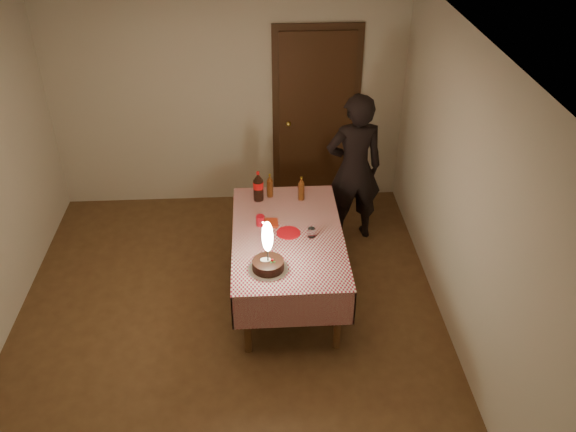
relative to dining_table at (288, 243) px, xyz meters
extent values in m
cube|color=brown|center=(-0.57, -0.37, -0.62)|extent=(4.00, 4.50, 0.01)
cube|color=beige|center=(-0.57, 1.88, 0.68)|extent=(4.00, 0.04, 2.60)
cube|color=beige|center=(1.43, -0.37, 0.68)|extent=(0.04, 4.50, 2.60)
cube|color=silver|center=(-0.57, -0.37, 1.98)|extent=(4.00, 4.50, 0.04)
cube|color=#472814|center=(0.43, 1.85, 0.40)|extent=(0.85, 0.05, 2.05)
sphere|color=#B28C33|center=(0.11, 1.80, 0.38)|extent=(0.06, 0.06, 0.06)
cube|color=brown|center=(0.00, 0.00, 0.07)|extent=(0.90, 1.60, 0.04)
cylinder|color=brown|center=(-0.39, -0.74, -0.29)|extent=(0.07, 0.07, 0.67)
cylinder|color=brown|center=(0.39, -0.74, -0.29)|extent=(0.07, 0.07, 0.67)
cylinder|color=brown|center=(-0.39, 0.74, -0.29)|extent=(0.07, 0.07, 0.67)
cylinder|color=brown|center=(0.39, 0.74, -0.29)|extent=(0.07, 0.07, 0.67)
cube|color=beige|center=(0.00, 0.00, 0.09)|extent=(1.02, 1.72, 0.01)
cube|color=beige|center=(0.00, -0.85, -0.08)|extent=(1.02, 0.01, 0.34)
cube|color=beige|center=(0.00, 0.85, -0.08)|extent=(1.02, 0.01, 0.34)
cube|color=beige|center=(-0.50, 0.00, -0.08)|extent=(0.01, 1.72, 0.34)
cube|color=beige|center=(0.50, 0.00, -0.08)|extent=(0.01, 1.72, 0.34)
cylinder|color=white|center=(-0.20, -0.51, 0.10)|extent=(0.34, 0.34, 0.01)
cylinder|color=black|center=(-0.20, -0.51, 0.14)|extent=(0.27, 0.27, 0.08)
cylinder|color=white|center=(-0.22, -0.50, 0.19)|extent=(0.07, 0.07, 0.00)
sphere|color=red|center=(-0.16, -0.52, 0.20)|extent=(0.02, 0.02, 0.02)
cube|color=#19721E|center=(-0.15, -0.53, 0.19)|extent=(0.02, 0.01, 0.00)
cube|color=#19721E|center=(-0.17, -0.54, 0.19)|extent=(0.01, 0.02, 0.00)
cylinder|color=#262628|center=(-0.20, -0.51, 0.25)|extent=(0.01, 0.01, 0.12)
ellipsoid|color=#FFF2BF|center=(-0.20, -0.51, 0.44)|extent=(0.09, 0.09, 0.29)
sphere|color=white|center=(-0.20, -0.51, 0.33)|extent=(0.04, 0.04, 0.04)
cylinder|color=red|center=(0.01, 0.01, 0.10)|extent=(0.22, 0.22, 0.01)
cylinder|color=#AE0C19|center=(-0.25, 0.17, 0.15)|extent=(0.08, 0.08, 0.10)
cylinder|color=white|center=(0.21, -0.05, 0.14)|extent=(0.07, 0.07, 0.09)
cube|color=#A92B13|center=(-0.16, 0.18, 0.11)|extent=(0.15, 0.15, 0.02)
cylinder|color=black|center=(-0.26, 0.62, 0.21)|extent=(0.10, 0.10, 0.22)
cylinder|color=red|center=(-0.26, 0.62, 0.27)|extent=(0.10, 0.10, 0.07)
cone|color=black|center=(-0.26, 0.62, 0.36)|extent=(0.10, 0.10, 0.08)
cylinder|color=red|center=(-0.26, 0.62, 0.40)|extent=(0.03, 0.03, 0.02)
cylinder|color=#55290E|center=(-0.14, 0.68, 0.19)|extent=(0.06, 0.06, 0.18)
cone|color=#55290E|center=(-0.14, 0.68, 0.31)|extent=(0.06, 0.06, 0.06)
cylinder|color=olive|center=(-0.14, 0.68, 0.34)|extent=(0.02, 0.02, 0.02)
cylinder|color=#55290E|center=(0.17, 0.61, 0.19)|extent=(0.06, 0.06, 0.18)
cone|color=#55290E|center=(0.17, 0.61, 0.31)|extent=(0.06, 0.06, 0.06)
cylinder|color=olive|center=(0.17, 0.61, 0.34)|extent=(0.02, 0.02, 0.02)
imported|color=black|center=(0.76, 0.99, 0.22)|extent=(0.65, 0.47, 1.68)
cube|color=black|center=(0.74, 1.12, 0.81)|extent=(0.14, 0.10, 0.10)
cylinder|color=black|center=(0.73, 1.19, 0.81)|extent=(0.08, 0.09, 0.08)
camera|label=1|loc=(-0.27, -4.61, 3.30)|focal=38.00mm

